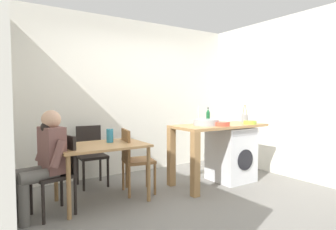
{
  "coord_description": "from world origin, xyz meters",
  "views": [
    {
      "loc": [
        -2.17,
        -2.87,
        1.34
      ],
      "look_at": [
        -0.01,
        0.45,
        1.09
      ],
      "focal_mm": 30.35,
      "sensor_mm": 36.0,
      "label": 1
    }
  ],
  "objects": [
    {
      "name": "wall_back",
      "position": [
        0.0,
        1.75,
        1.35
      ],
      "size": [
        4.6,
        0.1,
        2.7
      ],
      "primitive_type": "cube",
      "color": "silver",
      "rests_on": "ground_plane"
    },
    {
      "name": "tap",
      "position": [
        0.62,
        0.55,
        1.06
      ],
      "size": [
        0.02,
        0.02,
        0.28
      ],
      "primitive_type": "cylinder",
      "color": "#B2B2B7",
      "rests_on": "kitchen_counter"
    },
    {
      "name": "chair_opposite",
      "position": [
        -0.45,
        0.67,
        0.51
      ],
      "size": [
        0.47,
        0.47,
        0.9
      ],
      "rotation": [
        0.0,
        0.0,
        -1.77
      ],
      "color": "olive",
      "rests_on": "ground_plane"
    },
    {
      "name": "colander",
      "position": [
        1.34,
        0.15,
        0.95
      ],
      "size": [
        0.2,
        0.2,
        0.06
      ],
      "color": "#A8C63D",
      "rests_on": "kitchen_counter"
    },
    {
      "name": "chair_spare_by_wall",
      "position": [
        -0.82,
        1.38,
        0.51
      ],
      "size": [
        0.41,
        0.41,
        0.9
      ],
      "rotation": [
        0.0,
        0.0,
        3.11
      ],
      "color": "black",
      "rests_on": "ground_plane"
    },
    {
      "name": "washing_machine",
      "position": [
        1.15,
        0.37,
        0.43
      ],
      "size": [
        0.6,
        0.61,
        0.86
      ],
      "color": "silver",
      "rests_on": "ground_plane"
    },
    {
      "name": "ground_plane",
      "position": [
        0.0,
        0.0,
        0.0
      ],
      "size": [
        5.46,
        5.46,
        0.0
      ],
      "primitive_type": "plane",
      "color": "slate"
    },
    {
      "name": "dining_table",
      "position": [
        -0.92,
        0.61,
        0.64
      ],
      "size": [
        1.1,
        0.76,
        0.74
      ],
      "color": "tan",
      "rests_on": "ground_plane"
    },
    {
      "name": "kitchen_counter",
      "position": [
        0.68,
        0.37,
        0.76
      ],
      "size": [
        1.5,
        0.68,
        0.92
      ],
      "color": "tan",
      "rests_on": "ground_plane"
    },
    {
      "name": "sink_basin",
      "position": [
        0.62,
        0.37,
        0.97
      ],
      "size": [
        0.38,
        0.38,
        0.09
      ],
      "primitive_type": "cylinder",
      "color": "#9EA0A5",
      "rests_on": "kitchen_counter"
    },
    {
      "name": "mixing_bowl",
      "position": [
        0.75,
        0.17,
        0.96
      ],
      "size": [
        0.23,
        0.23,
        0.06
      ],
      "color": "#D84C38",
      "rests_on": "kitchen_counter"
    },
    {
      "name": "wall_counter_side",
      "position": [
        2.15,
        0.0,
        1.35
      ],
      "size": [
        0.1,
        3.8,
        2.7
      ],
      "primitive_type": "cube",
      "color": "silver",
      "rests_on": "ground_plane"
    },
    {
      "name": "chair_person_seat",
      "position": [
        -1.47,
        0.52,
        0.51
      ],
      "size": [
        0.47,
        0.47,
        0.9
      ],
      "rotation": [
        0.0,
        0.0,
        1.77
      ],
      "color": "black",
      "rests_on": "ground_plane"
    },
    {
      "name": "bottle_tall_green",
      "position": [
        0.83,
        0.57,
        1.04
      ],
      "size": [
        0.06,
        0.06,
        0.26
      ],
      "color": "#19592D",
      "rests_on": "kitchen_counter"
    },
    {
      "name": "scissors",
      "position": [
        0.84,
        0.27,
        0.92
      ],
      "size": [
        0.15,
        0.06,
        0.01
      ],
      "color": "#B2B2B7",
      "rests_on": "kitchen_counter"
    },
    {
      "name": "seated_person",
      "position": [
        -1.63,
        0.49,
        0.67
      ],
      "size": [
        0.54,
        0.54,
        1.2
      ],
      "rotation": [
        0.0,
        0.0,
        1.77
      ],
      "color": "#595651",
      "rests_on": "ground_plane"
    },
    {
      "name": "radiator",
      "position": [
        -2.02,
        0.3,
        0.35
      ],
      "size": [
        0.1,
        0.8,
        0.7
      ],
      "primitive_type": "cube",
      "color": "white",
      "rests_on": "ground_plane"
    },
    {
      "name": "utensil_crock",
      "position": [
        1.52,
        0.42,
        0.99
      ],
      "size": [
        0.11,
        0.11,
        0.3
      ],
      "color": "gray",
      "rests_on": "kitchen_counter"
    },
    {
      "name": "vase",
      "position": [
        -0.77,
        0.71,
        0.83
      ],
      "size": [
        0.09,
        0.09,
        0.18
      ],
      "primitive_type": "cylinder",
      "color": "teal",
      "rests_on": "dining_table"
    }
  ]
}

